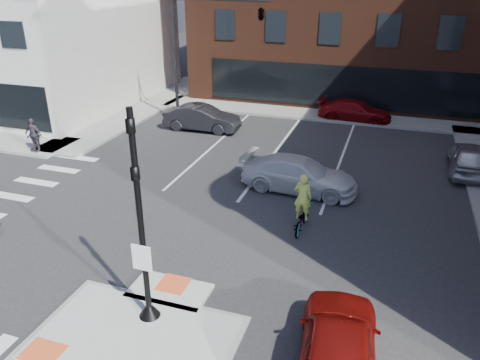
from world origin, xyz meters
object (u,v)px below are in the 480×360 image
(bg_car_red, at_px, (355,111))
(cyclist, at_px, (302,212))
(red_sedan, at_px, (338,351))
(pedestrian_a, at_px, (34,136))
(white_pickup, at_px, (299,175))
(bg_car_dark, at_px, (202,118))
(bg_car_silver, at_px, (470,158))
(pedestrian_b, at_px, (33,135))

(bg_car_red, bearing_deg, cyclist, -178.36)
(red_sedan, bearing_deg, pedestrian_a, -35.53)
(cyclist, distance_m, pedestrian_a, 15.38)
(white_pickup, relative_size, bg_car_dark, 1.11)
(bg_car_dark, relative_size, bg_car_red, 1.00)
(bg_car_dark, bearing_deg, bg_car_red, -61.16)
(bg_car_silver, height_order, bg_car_red, bg_car_silver)
(cyclist, bearing_deg, bg_car_silver, -127.63)
(pedestrian_b, bearing_deg, red_sedan, -26.72)
(bg_car_dark, height_order, bg_car_silver, bg_car_dark)
(red_sedan, relative_size, pedestrian_a, 2.79)
(cyclist, height_order, pedestrian_b, cyclist)
(pedestrian_b, bearing_deg, white_pickup, 3.56)
(red_sedan, xyz_separation_m, white_pickup, (-3.04, 10.04, -0.07))
(pedestrian_a, bearing_deg, bg_car_red, 80.77)
(pedestrian_a, xyz_separation_m, pedestrian_b, (0.00, 0.00, 0.05))
(red_sedan, xyz_separation_m, pedestrian_b, (-17.23, 10.00, 0.25))
(bg_car_dark, bearing_deg, pedestrian_a, 133.17)
(white_pickup, bearing_deg, pedestrian_a, 93.62)
(red_sedan, xyz_separation_m, bg_car_silver, (4.27, 14.62, -0.06))
(bg_car_dark, height_order, pedestrian_b, pedestrian_b)
(white_pickup, height_order, bg_car_silver, bg_car_silver)
(bg_car_silver, relative_size, cyclist, 1.94)
(white_pickup, distance_m, pedestrian_a, 14.19)
(bg_car_dark, distance_m, pedestrian_b, 9.46)
(bg_car_silver, bearing_deg, pedestrian_a, 14.42)
(white_pickup, xyz_separation_m, pedestrian_a, (-14.19, -0.04, 0.26))
(bg_car_dark, distance_m, pedestrian_a, 9.46)
(bg_car_dark, distance_m, cyclist, 12.91)
(bg_car_dark, height_order, bg_car_red, bg_car_dark)
(white_pickup, bearing_deg, bg_car_red, -2.52)
(bg_car_dark, distance_m, bg_car_silver, 14.84)
(cyclist, relative_size, pedestrian_b, 1.25)
(bg_car_dark, relative_size, cyclist, 2.03)
(red_sedan, xyz_separation_m, bg_car_dark, (-10.44, 16.58, -0.05))
(red_sedan, distance_m, bg_car_red, 21.58)
(pedestrian_a, bearing_deg, red_sedan, 13.87)
(bg_car_silver, bearing_deg, cyclist, 53.20)
(bg_car_dark, bearing_deg, red_sedan, -148.74)
(white_pickup, height_order, bg_car_dark, bg_car_dark)
(red_sedan, distance_m, cyclist, 6.99)
(bg_car_dark, xyz_separation_m, bg_car_red, (8.60, 4.92, -0.09))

